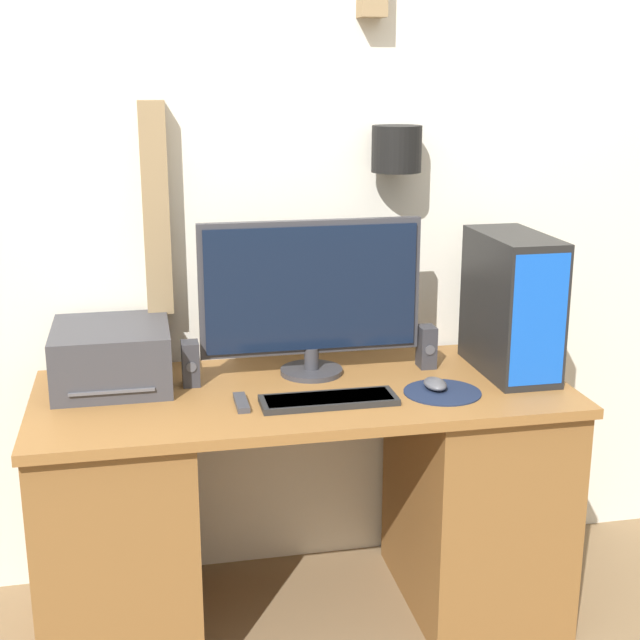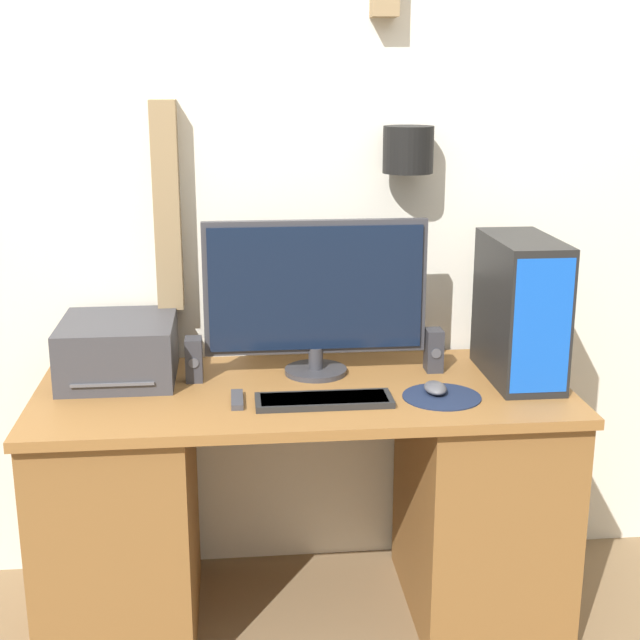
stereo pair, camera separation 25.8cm
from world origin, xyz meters
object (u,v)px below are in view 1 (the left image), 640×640
speaker_left (191,364)px  speaker_right (427,347)px  printer (112,356)px  remote_control (241,403)px  monitor (311,293)px  mouse (435,384)px  computer_tower (512,304)px  keyboard (329,400)px

speaker_left → speaker_right: bearing=1.5°
printer → speaker_right: (0.97, -0.03, -0.02)m
printer → remote_control: size_ratio=2.68×
monitor → speaker_right: monitor is taller
remote_control → mouse: bearing=1.0°
printer → monitor: bearing=-1.3°
computer_tower → remote_control: 0.89m
printer → speaker_left: 0.23m
computer_tower → keyboard: bearing=-165.0°
keyboard → speaker_right: bearing=34.5°
keyboard → mouse: mouse is taller
keyboard → printer: 0.67m
keyboard → speaker_left: (-0.37, 0.24, 0.06)m
speaker_left → remote_control: bearing=-57.9°
speaker_right → computer_tower: bearing=-20.8°
speaker_left → mouse: bearing=-15.3°
mouse → computer_tower: bearing=23.3°
keyboard → printer: (-0.60, 0.28, 0.08)m
monitor → computer_tower: monitor is taller
mouse → speaker_left: speaker_left is taller
keyboard → computer_tower: size_ratio=0.90×
monitor → printer: (-0.60, 0.01, -0.17)m
monitor → speaker_right: bearing=-1.9°
keyboard → speaker_right: (0.37, 0.26, 0.06)m
printer → speaker_left: printer is taller
computer_tower → printer: 1.22m
monitor → speaker_left: size_ratio=5.08×
speaker_right → keyboard: bearing=-145.5°
printer → keyboard: bearing=-25.2°
mouse → speaker_left: 0.73m
monitor → speaker_right: (0.37, -0.01, -0.19)m
monitor → computer_tower: (0.61, -0.10, -0.04)m
speaker_left → speaker_right: same height
mouse → monitor: bearing=145.6°
speaker_left → speaker_right: (0.74, 0.02, 0.00)m
mouse → speaker_left: size_ratio=0.75×
speaker_right → remote_control: bearing=-160.2°
computer_tower → speaker_right: size_ratio=3.24×
mouse → remote_control: (-0.57, -0.01, -0.01)m
monitor → mouse: bearing=-34.4°
monitor → keyboard: size_ratio=1.75×
printer → speaker_left: bearing=-11.4°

